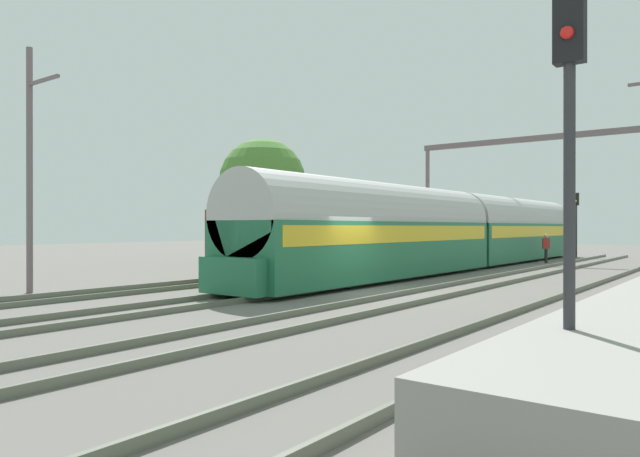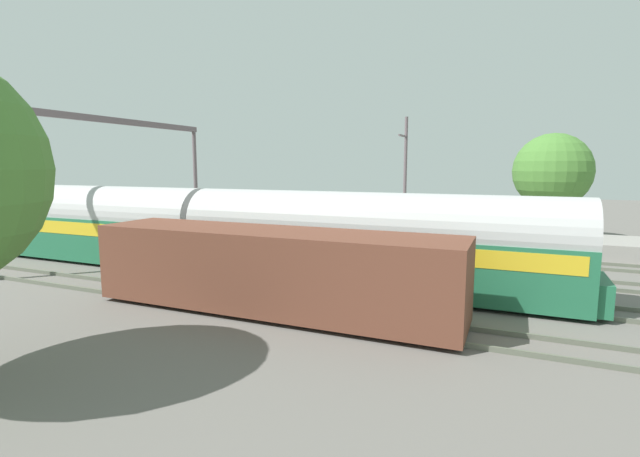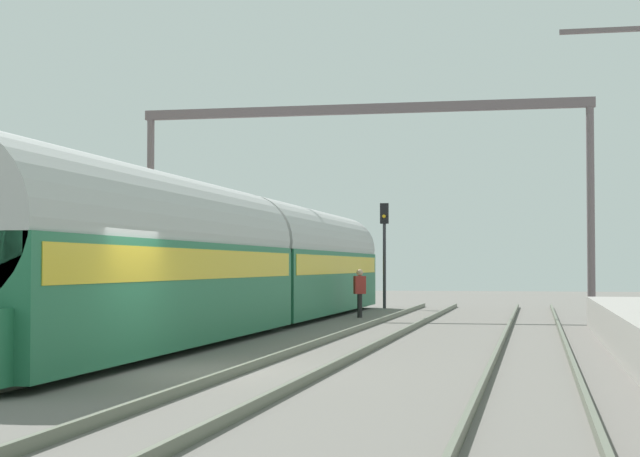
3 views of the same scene
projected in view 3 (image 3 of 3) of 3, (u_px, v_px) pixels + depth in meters
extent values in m
plane|color=#66625D|center=(169.00, 372.00, 18.41)|extent=(120.00, 120.00, 0.00)
cube|color=#5E6253|center=(22.00, 364.00, 18.97)|extent=(0.08, 60.00, 0.16)
cube|color=#5E6253|center=(96.00, 365.00, 18.69)|extent=(0.08, 60.00, 0.16)
cube|color=#5E6253|center=(244.00, 368.00, 18.13)|extent=(0.08, 60.00, 0.16)
cube|color=#5E6253|center=(325.00, 370.00, 17.84)|extent=(0.08, 60.00, 0.16)
cube|color=#5E6253|center=(487.00, 373.00, 17.29)|extent=(0.08, 60.00, 0.16)
cube|color=#5E6253|center=(577.00, 375.00, 17.00)|extent=(0.08, 60.00, 0.16)
cube|color=#236B47|center=(142.00, 293.00, 22.86)|extent=(2.90, 16.00, 2.20)
cube|color=gold|center=(142.00, 264.00, 22.88)|extent=(2.93, 15.36, 0.64)
cylinder|color=#B4B4B4|center=(143.00, 234.00, 22.91)|extent=(2.84, 16.00, 2.84)
cube|color=#236B47|center=(304.00, 282.00, 38.86)|extent=(2.90, 16.00, 2.20)
cube|color=gold|center=(304.00, 265.00, 38.89)|extent=(2.93, 15.36, 0.64)
cylinder|color=#B4B4B4|center=(304.00, 247.00, 38.91)|extent=(2.84, 16.00, 2.84)
cube|color=brown|center=(14.00, 280.00, 25.79)|extent=(2.80, 13.00, 2.70)
cube|color=black|center=(14.00, 333.00, 25.75)|extent=(2.52, 11.96, 0.10)
cylinder|color=black|center=(360.00, 306.00, 37.51)|extent=(0.24, 0.24, 0.85)
cube|color=maroon|center=(360.00, 285.00, 37.54)|extent=(0.47, 0.40, 0.64)
sphere|color=tan|center=(360.00, 273.00, 37.55)|extent=(0.24, 0.24, 0.24)
cylinder|color=#2D2D33|center=(384.00, 266.00, 45.90)|extent=(0.14, 0.14, 3.70)
cube|color=black|center=(384.00, 213.00, 45.98)|extent=(0.36, 0.20, 0.90)
sphere|color=yellow|center=(384.00, 216.00, 45.86)|extent=(0.16, 0.16, 0.16)
cylinder|color=#6A5A60|center=(150.00, 217.00, 40.50)|extent=(0.28, 0.28, 7.50)
cylinder|color=#6A5A60|center=(591.00, 212.00, 37.17)|extent=(0.28, 0.28, 7.50)
cube|color=#6A5A60|center=(361.00, 109.00, 38.98)|extent=(16.91, 0.24, 0.36)
cube|color=#6A5A60|center=(603.00, 30.00, 22.01)|extent=(1.80, 0.10, 0.10)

